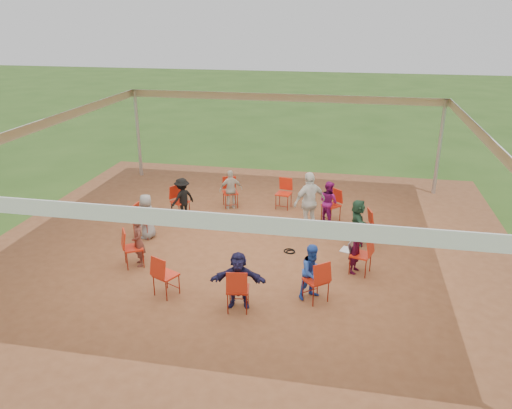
% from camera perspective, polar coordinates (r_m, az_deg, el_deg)
% --- Properties ---
extents(ground, '(80.00, 80.00, 0.00)m').
position_cam_1_polar(ground, '(12.41, -0.72, -4.86)').
color(ground, '#2C4D18').
rests_on(ground, ground).
extents(dirt_patch, '(13.00, 13.00, 0.00)m').
position_cam_1_polar(dirt_patch, '(12.41, -0.72, -4.83)').
color(dirt_patch, brown).
rests_on(dirt_patch, ground).
extents(tent, '(10.33, 10.33, 3.00)m').
position_cam_1_polar(tent, '(11.57, -0.78, 5.77)').
color(tent, '#B2B2B7').
rests_on(tent, ground).
extents(chair_0, '(0.55, 0.53, 0.90)m').
position_cam_1_polar(chair_0, '(11.25, 11.88, -5.66)').
color(chair_0, red).
rests_on(chair_0, ground).
extents(chair_1, '(0.54, 0.52, 0.90)m').
position_cam_1_polar(chair_1, '(12.69, 12.01, -2.51)').
color(chair_1, red).
rests_on(chair_1, ground).
extents(chair_2, '(0.61, 0.61, 0.90)m').
position_cam_1_polar(chair_2, '(13.93, 8.59, -0.11)').
color(chair_2, red).
rests_on(chair_2, ground).
extents(chair_3, '(0.48, 0.50, 0.90)m').
position_cam_1_polar(chair_3, '(14.68, 3.18, 1.22)').
color(chair_3, red).
rests_on(chair_3, ground).
extents(chair_4, '(0.56, 0.57, 0.90)m').
position_cam_1_polar(chair_4, '(14.78, -2.95, 1.36)').
color(chair_4, red).
rests_on(chair_4, ground).
extents(chair_5, '(0.60, 0.59, 0.90)m').
position_cam_1_polar(chair_5, '(14.21, -8.67, 0.31)').
color(chair_5, red).
rests_on(chair_5, ground).
extents(chair_6, '(0.45, 0.43, 0.90)m').
position_cam_1_polar(chair_6, '(13.08, -12.79, -1.84)').
color(chair_6, red).
rests_on(chair_6, ground).
extents(chair_7, '(0.60, 0.59, 0.90)m').
position_cam_1_polar(chair_7, '(11.66, -13.83, -4.85)').
color(chair_7, red).
rests_on(chair_7, ground).
extents(chair_8, '(0.57, 0.58, 0.90)m').
position_cam_1_polar(chair_8, '(10.37, -10.26, -7.97)').
color(chair_8, red).
rests_on(chair_8, ground).
extents(chair_9, '(0.47, 0.49, 0.90)m').
position_cam_1_polar(chair_9, '(9.74, -2.08, -9.66)').
color(chair_9, red).
rests_on(chair_9, ground).
extents(chair_10, '(0.60, 0.61, 0.90)m').
position_cam_1_polar(chair_10, '(10.10, 6.86, -8.61)').
color(chair_10, red).
rests_on(chair_10, ground).
extents(person_seated_0, '(0.39, 0.49, 1.17)m').
position_cam_1_polar(person_seated_0, '(11.22, 11.35, -4.91)').
color(person_seated_0, '#39071B').
rests_on(person_seated_0, ground).
extents(person_seated_1, '(0.68, 1.15, 1.17)m').
position_cam_1_polar(person_seated_1, '(12.60, 11.53, -1.96)').
color(person_seated_1, '#214631').
rests_on(person_seated_1, ground).
extents(person_seated_2, '(0.64, 0.62, 1.17)m').
position_cam_1_polar(person_seated_2, '(13.80, 8.27, 0.32)').
color(person_seated_2, '#7D1363').
rests_on(person_seated_2, ground).
extents(person_seated_3, '(0.77, 0.59, 1.17)m').
position_cam_1_polar(person_seated_3, '(14.62, -2.88, 1.72)').
color(person_seated_3, '#BDB6A5').
rests_on(person_seated_3, ground).
extents(person_seated_4, '(0.73, 0.83, 1.17)m').
position_cam_1_polar(person_seated_4, '(14.07, -8.41, 0.72)').
color(person_seated_4, black).
rests_on(person_seated_4, ground).
extents(person_seated_5, '(0.33, 0.58, 1.17)m').
position_cam_1_polar(person_seated_5, '(12.98, -12.36, -1.32)').
color(person_seated_5, gray).
rests_on(person_seated_5, ground).
extents(person_seated_6, '(0.46, 0.51, 1.17)m').
position_cam_1_polar(person_seated_6, '(11.62, -13.30, -4.15)').
color(person_seated_6, brown).
rests_on(person_seated_6, ground).
extents(person_seated_7, '(1.12, 0.54, 1.17)m').
position_cam_1_polar(person_seated_7, '(9.77, -2.02, -8.60)').
color(person_seated_7, '#1C1941').
rests_on(person_seated_7, ground).
extents(person_seated_8, '(0.64, 0.61, 1.17)m').
position_cam_1_polar(person_seated_8, '(10.12, 6.50, -7.64)').
color(person_seated_8, '#244AAD').
rests_on(person_seated_8, ground).
extents(standing_person, '(1.04, 0.98, 1.62)m').
position_cam_1_polar(standing_person, '(13.09, 6.13, 0.31)').
color(standing_person, silver).
rests_on(standing_person, ground).
extents(cable_coil, '(0.35, 0.35, 0.03)m').
position_cam_1_polar(cable_coil, '(12.17, 3.89, -5.36)').
color(cable_coil, black).
rests_on(cable_coil, ground).
extents(laptop, '(0.34, 0.38, 0.22)m').
position_cam_1_polar(laptop, '(11.28, 10.55, -4.89)').
color(laptop, '#B7B7BC').
rests_on(laptop, ground).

